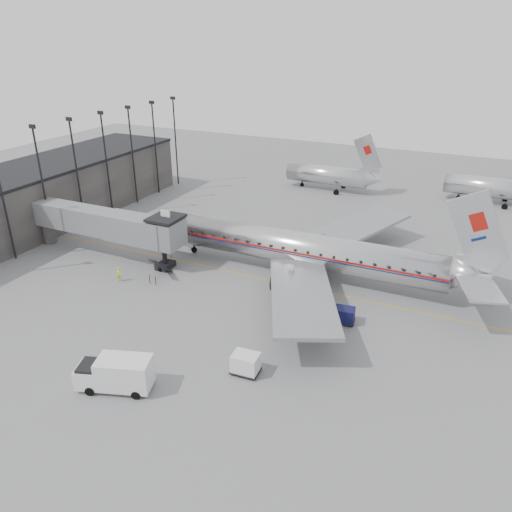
{
  "coord_description": "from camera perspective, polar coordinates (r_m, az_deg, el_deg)",
  "views": [
    {
      "loc": [
        22.95,
        -39.69,
        25.69
      ],
      "look_at": [
        1.9,
        4.89,
        3.2
      ],
      "focal_mm": 35.0,
      "sensor_mm": 36.0,
      "label": 1
    }
  ],
  "objects": [
    {
      "name": "baggage_cart_navy",
      "position": [
        48.62,
        10.07,
        -6.66
      ],
      "size": [
        2.16,
        1.75,
        1.56
      ],
      "rotation": [
        0.0,
        0.0,
        0.13
      ],
      "color": "#0E0F39",
      "rests_on": "ground"
    },
    {
      "name": "service_van",
      "position": [
        41.07,
        -15.79,
        -12.75
      ],
      "size": [
        6.25,
        4.0,
        2.75
      ],
      "rotation": [
        0.0,
        0.0,
        0.33
      ],
      "color": "silver",
      "rests_on": "ground"
    },
    {
      "name": "floodlight_masts",
      "position": [
        74.97,
        -18.25,
        9.95
      ],
      "size": [
        0.9,
        42.25,
        15.25
      ],
      "color": "black",
      "rests_on": "ground"
    },
    {
      "name": "apron_line",
      "position": [
        56.08,
        1.5,
        -2.74
      ],
      "size": [
        60.0,
        0.15,
        0.01
      ],
      "primitive_type": "cube",
      "rotation": [
        0.0,
        0.0,
        1.57
      ],
      "color": "gold",
      "rests_on": "ground"
    },
    {
      "name": "distant_aircraft_mid",
      "position": [
        88.72,
        25.37,
        7.16
      ],
      "size": [
        16.39,
        3.2,
        10.26
      ],
      "color": "silver",
      "rests_on": "ground"
    },
    {
      "name": "ramp_worker",
      "position": [
        57.49,
        -15.4,
        -2.04
      ],
      "size": [
        0.62,
        0.41,
        1.68
      ],
      "primitive_type": "imported",
      "rotation": [
        0.0,
        0.0,
        -0.01
      ],
      "color": "#BCEA1B",
      "rests_on": "ground"
    },
    {
      "name": "baggage_cart_white",
      "position": [
        41.44,
        -1.19,
        -12.15
      ],
      "size": [
        2.37,
        1.87,
        1.77
      ],
      "rotation": [
        0.0,
        0.0,
        0.07
      ],
      "color": "silver",
      "rests_on": "ground"
    },
    {
      "name": "airliner",
      "position": [
        56.05,
        6.32,
        0.62
      ],
      "size": [
        39.21,
        36.36,
        12.41
      ],
      "rotation": [
        0.0,
        0.0,
        0.01
      ],
      "color": "silver",
      "rests_on": "ground"
    },
    {
      "name": "jet_bridge",
      "position": [
        62.54,
        -16.1,
        3.41
      ],
      "size": [
        21.0,
        6.2,
        7.1
      ],
      "color": "slate",
      "rests_on": "ground"
    },
    {
      "name": "ground",
      "position": [
        52.55,
        -4.17,
        -4.81
      ],
      "size": [
        160.0,
        160.0,
        0.0
      ],
      "primitive_type": "plane",
      "color": "slate",
      "rests_on": "ground"
    },
    {
      "name": "terminal",
      "position": [
        78.63,
        -22.81,
        6.58
      ],
      "size": [
        12.0,
        46.0,
        8.0
      ],
      "primitive_type": "cube",
      "color": "#383633",
      "rests_on": "ground"
    },
    {
      "name": "distant_aircraft_near",
      "position": [
        88.39,
        8.24,
        9.22
      ],
      "size": [
        16.39,
        3.2,
        10.26
      ],
      "color": "silver",
      "rests_on": "ground"
    }
  ]
}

